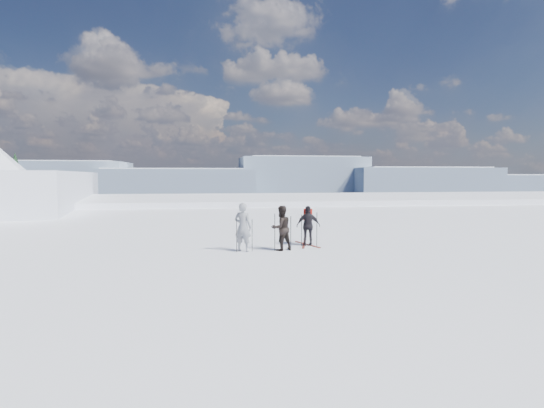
{
  "coord_description": "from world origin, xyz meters",
  "views": [
    {
      "loc": [
        -4.24,
        -12.8,
        2.76
      ],
      "look_at": [
        -1.95,
        3.0,
        1.64
      ],
      "focal_mm": 28.0,
      "sensor_mm": 36.0,
      "label": 1
    }
  ],
  "objects_px": {
    "skier_dark": "(281,228)",
    "skier_pack": "(308,226)",
    "skis_loose": "(306,244)",
    "skier_grey": "(243,227)"
  },
  "relations": [
    {
      "from": "skier_dark",
      "to": "skier_pack",
      "type": "xyz_separation_m",
      "value": [
        1.21,
        0.85,
        -0.04
      ]
    },
    {
      "from": "skier_dark",
      "to": "skier_pack",
      "type": "distance_m",
      "value": 1.48
    },
    {
      "from": "skier_dark",
      "to": "skier_pack",
      "type": "bearing_deg",
      "value": -168.01
    },
    {
      "from": "skier_pack",
      "to": "skis_loose",
      "type": "height_order",
      "value": "skier_pack"
    },
    {
      "from": "skier_dark",
      "to": "skis_loose",
      "type": "bearing_deg",
      "value": -161.09
    },
    {
      "from": "skier_dark",
      "to": "skier_pack",
      "type": "relative_size",
      "value": 1.05
    },
    {
      "from": "skier_grey",
      "to": "skier_dark",
      "type": "distance_m",
      "value": 1.39
    },
    {
      "from": "skier_grey",
      "to": "skier_pack",
      "type": "xyz_separation_m",
      "value": [
        2.6,
        0.85,
        -0.1
      ]
    },
    {
      "from": "skier_grey",
      "to": "skier_pack",
      "type": "bearing_deg",
      "value": -134.17
    },
    {
      "from": "skier_pack",
      "to": "skis_loose",
      "type": "relative_size",
      "value": 0.93
    }
  ]
}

